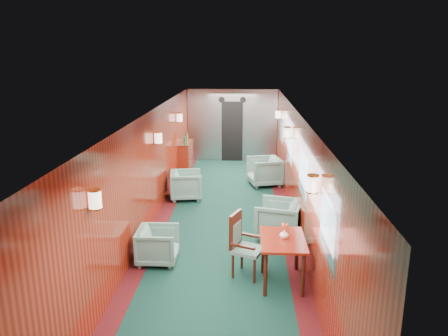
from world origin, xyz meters
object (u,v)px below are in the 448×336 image
(credenza, at_px, (186,158))
(armchair_right_far, at_px, (264,171))
(armchair_left_near, at_px, (158,245))
(armchair_right_near, at_px, (279,220))
(dining_table, at_px, (283,246))
(side_chair, at_px, (242,242))
(armchair_left_far, at_px, (186,185))

(credenza, distance_m, armchair_right_far, 2.55)
(credenza, bearing_deg, armchair_left_near, -87.04)
(armchair_right_near, bearing_deg, armchair_left_near, -48.64)
(dining_table, xyz_separation_m, armchair_right_far, (-0.08, 5.29, -0.24))
(credenza, distance_m, armchair_right_near, 5.24)
(dining_table, xyz_separation_m, side_chair, (-0.63, 0.23, -0.05))
(dining_table, height_order, armchair_right_near, armchair_right_near)
(credenza, xyz_separation_m, armchair_right_near, (2.46, -4.63, -0.11))
(armchair_left_near, height_order, armchair_right_far, armchair_right_far)
(armchair_right_near, distance_m, armchair_right_far, 3.57)
(side_chair, bearing_deg, armchair_left_near, -171.50)
(armchair_right_near, bearing_deg, armchair_left_far, -123.45)
(armchair_right_near, bearing_deg, armchair_right_far, -163.91)
(dining_table, relative_size, side_chair, 0.94)
(armchair_left_far, height_order, armchair_right_near, armchair_right_near)
(armchair_left_far, bearing_deg, armchair_right_near, -145.91)
(side_chair, relative_size, armchair_right_near, 1.26)
(side_chair, height_order, armchair_left_near, side_chair)
(armchair_right_far, bearing_deg, armchair_left_far, -72.05)
(dining_table, xyz_separation_m, credenza, (-2.40, 6.35, -0.13))
(armchair_left_near, bearing_deg, armchair_left_far, -1.28)
(side_chair, bearing_deg, armchair_left_far, 132.98)
(dining_table, bearing_deg, armchair_right_far, 90.99)
(dining_table, distance_m, armchair_right_far, 5.29)
(armchair_right_near, height_order, armchair_right_far, armchair_right_far)
(armchair_left_near, bearing_deg, credenza, 2.27)
(side_chair, height_order, armchair_left_far, side_chair)
(dining_table, xyz_separation_m, armchair_right_near, (0.06, 1.72, -0.24))
(credenza, height_order, armchair_right_near, credenza)
(armchair_left_far, bearing_deg, armchair_left_near, 170.70)
(credenza, height_order, armchair_left_far, credenza)
(side_chair, bearing_deg, credenza, 128.38)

